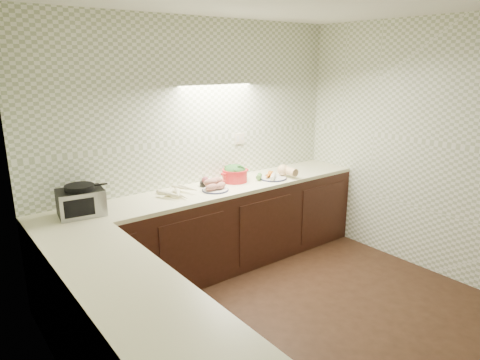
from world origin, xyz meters
TOP-DOWN VIEW (x-y plane):
  - room at (0.00, 0.00)m, footprint 3.60×3.60m
  - counter at (-0.68, 0.68)m, footprint 3.60×3.60m
  - toaster_oven at (-1.34, 1.53)m, footprint 0.41×0.33m
  - parsnip_pile at (-0.43, 1.53)m, footprint 0.32×0.33m
  - sweet_potato_plate at (-0.04, 1.44)m, footprint 0.27×0.27m
  - onion_bowl at (-0.02, 1.62)m, footprint 0.14×0.14m
  - dutch_oven at (0.33, 1.58)m, footprint 0.34×0.28m
  - veg_plate at (0.80, 1.41)m, footprint 0.46×0.31m

SIDE VIEW (x-z plane):
  - counter at x=-0.68m, z-range 0.00..0.90m
  - parsnip_pile at x=-0.43m, z-range 0.89..0.97m
  - onion_bowl at x=-0.02m, z-range 0.89..0.99m
  - sweet_potato_plate at x=-0.04m, z-range 0.89..1.01m
  - veg_plate at x=0.80m, z-range 0.88..1.02m
  - dutch_oven at x=0.33m, z-range 0.90..1.09m
  - toaster_oven at x=-1.34m, z-range 0.89..1.15m
  - room at x=0.00m, z-range 0.33..2.93m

